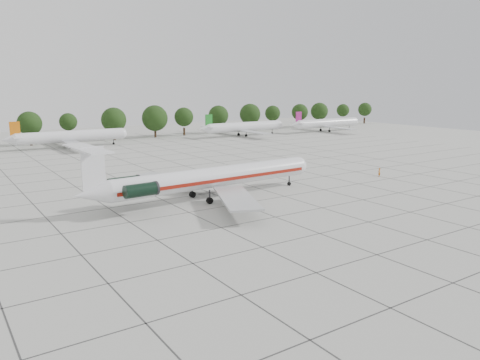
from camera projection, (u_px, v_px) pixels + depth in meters
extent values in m
plane|color=#B4B4AD|center=(240.00, 204.00, 65.11)|extent=(260.00, 260.00, 0.00)
cube|color=#383838|center=(189.00, 185.00, 77.31)|extent=(170.00, 170.00, 0.02)
cylinder|color=silver|center=(216.00, 177.00, 67.93)|extent=(32.37, 4.40, 2.96)
sphere|color=silver|center=(297.00, 166.00, 77.32)|extent=(2.96, 2.96, 2.96)
cone|color=silver|center=(91.00, 194.00, 57.23)|extent=(4.61, 3.16, 2.96)
cube|color=maroon|center=(211.00, 177.00, 69.15)|extent=(31.35, 1.46, 0.49)
cube|color=maroon|center=(222.00, 180.00, 66.79)|extent=(31.35, 1.46, 0.49)
cube|color=#B7BABC|center=(176.00, 178.00, 73.22)|extent=(9.88, 13.83, 0.27)
cube|color=#B7BABC|center=(236.00, 198.00, 60.51)|extent=(8.94, 14.00, 0.27)
cube|color=black|center=(126.00, 184.00, 61.89)|extent=(2.02, 1.25, 0.22)
cylinder|color=black|center=(124.00, 183.00, 62.39)|extent=(4.37, 1.89, 1.70)
cube|color=black|center=(139.00, 189.00, 58.71)|extent=(2.02, 1.25, 0.22)
cylinder|color=black|center=(141.00, 190.00, 58.22)|extent=(4.37, 1.89, 1.70)
cube|color=silver|center=(93.00, 169.00, 56.86)|extent=(2.88, 0.38, 5.38)
cube|color=silver|center=(87.00, 148.00, 55.99)|extent=(3.17, 10.87, 0.20)
cylinder|color=black|center=(289.00, 181.00, 76.74)|extent=(0.19, 0.19, 1.70)
cylinder|color=black|center=(289.00, 184.00, 76.84)|extent=(0.64, 0.28, 0.63)
cylinder|color=black|center=(192.00, 190.00, 68.59)|extent=(0.22, 0.22, 1.61)
cylinder|color=black|center=(192.00, 194.00, 68.74)|extent=(0.92, 0.58, 0.90)
cylinder|color=black|center=(210.00, 196.00, 64.92)|extent=(0.22, 0.22, 1.61)
cylinder|color=black|center=(210.00, 201.00, 65.06)|extent=(0.92, 0.58, 0.90)
imported|color=#BA5A0A|center=(379.00, 172.00, 84.27)|extent=(0.68, 0.57, 1.59)
cylinder|color=silver|center=(72.00, 136.00, 123.03)|extent=(27.20, 3.00, 3.00)
cube|color=#B7BABC|center=(68.00, 141.00, 122.73)|extent=(3.50, 27.20, 0.25)
cube|color=#C8620B|center=(15.00, 129.00, 115.17)|extent=(2.40, 0.25, 3.60)
cylinder|color=black|center=(66.00, 145.00, 124.80)|extent=(0.80, 0.45, 0.80)
cylinder|color=black|center=(71.00, 147.00, 121.22)|extent=(0.80, 0.45, 0.80)
cylinder|color=silver|center=(245.00, 127.00, 151.21)|extent=(27.20, 3.00, 3.00)
cube|color=#B7BABC|center=(242.00, 130.00, 150.91)|extent=(3.50, 27.20, 0.25)
cube|color=#1A7821|center=(209.00, 120.00, 143.35)|extent=(2.40, 0.25, 3.60)
cylinder|color=black|center=(239.00, 134.00, 152.97)|extent=(0.80, 0.45, 0.80)
cylinder|color=black|center=(246.00, 135.00, 149.40)|extent=(0.80, 0.45, 0.80)
cylinder|color=silver|center=(327.00, 123.00, 165.72)|extent=(27.20, 3.00, 3.00)
cube|color=#B7BABC|center=(325.00, 126.00, 165.41)|extent=(3.50, 27.20, 0.25)
cube|color=#941B6D|center=(299.00, 117.00, 157.85)|extent=(2.40, 0.25, 3.60)
cylinder|color=black|center=(321.00, 130.00, 167.48)|extent=(0.80, 0.45, 0.80)
cylinder|color=black|center=(329.00, 131.00, 163.90)|extent=(0.80, 0.45, 0.80)
cylinder|color=#332114|center=(31.00, 141.00, 127.60)|extent=(0.70, 0.70, 2.50)
sphere|color=black|center=(30.00, 123.00, 126.65)|extent=(6.50, 6.50, 6.50)
cylinder|color=#332114|center=(69.00, 139.00, 133.17)|extent=(0.70, 0.70, 2.50)
sphere|color=black|center=(68.00, 122.00, 132.22)|extent=(4.93, 4.93, 4.93)
cylinder|color=#332114|center=(115.00, 136.00, 140.38)|extent=(0.70, 0.70, 2.50)
sphere|color=black|center=(114.00, 120.00, 139.43)|extent=(7.40, 7.40, 7.40)
cylinder|color=#332114|center=(155.00, 133.00, 147.59)|extent=(0.70, 0.70, 2.50)
sphere|color=black|center=(155.00, 118.00, 146.64)|extent=(8.08, 8.08, 8.08)
cylinder|color=#332114|center=(184.00, 132.00, 153.15)|extent=(0.70, 0.70, 2.50)
sphere|color=black|center=(184.00, 117.00, 152.21)|extent=(6.17, 6.17, 6.17)
cylinder|color=#332114|center=(219.00, 129.00, 160.36)|extent=(0.70, 0.70, 2.50)
sphere|color=black|center=(218.00, 116.00, 159.41)|extent=(6.82, 6.82, 6.82)
cylinder|color=#332114|center=(250.00, 128.00, 167.57)|extent=(0.70, 0.70, 2.50)
sphere|color=black|center=(250.00, 114.00, 166.62)|extent=(7.44, 7.44, 7.44)
cylinder|color=#332114|center=(272.00, 126.00, 173.14)|extent=(0.70, 0.70, 2.50)
sphere|color=black|center=(273.00, 113.00, 172.19)|extent=(5.66, 5.66, 5.66)
cylinder|color=#332114|center=(299.00, 124.00, 180.35)|extent=(0.70, 0.70, 2.50)
sphere|color=black|center=(300.00, 112.00, 179.40)|extent=(6.25, 6.25, 6.25)
cylinder|color=#332114|center=(319.00, 123.00, 185.92)|extent=(0.70, 0.70, 2.50)
sphere|color=black|center=(319.00, 111.00, 184.97)|extent=(6.79, 6.79, 6.79)
cylinder|color=#332114|center=(342.00, 122.00, 193.12)|extent=(0.70, 0.70, 2.50)
sphere|color=black|center=(343.00, 110.00, 192.17)|extent=(5.16, 5.16, 5.16)
cylinder|color=#332114|center=(364.00, 121.00, 200.33)|extent=(0.70, 0.70, 2.50)
sphere|color=black|center=(365.00, 109.00, 199.38)|extent=(5.68, 5.68, 5.68)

